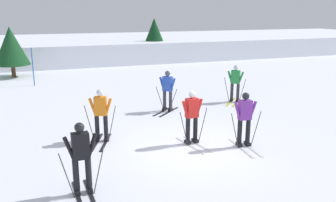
# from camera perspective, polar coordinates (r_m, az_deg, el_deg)

# --- Properties ---
(ground_plane) EXTENTS (120.00, 120.00, 0.00)m
(ground_plane) POSITION_cam_1_polar(r_m,az_deg,el_deg) (11.06, 4.36, -7.39)
(ground_plane) COLOR white
(far_snow_ridge) EXTENTS (80.00, 6.89, 1.64)m
(far_snow_ridge) POSITION_cam_1_polar(r_m,az_deg,el_deg) (30.19, -11.88, 7.76)
(far_snow_ridge) COLOR white
(far_snow_ridge) RESTS_ON ground
(skier_orange) EXTENTS (0.95, 1.63, 1.71)m
(skier_orange) POSITION_cam_1_polar(r_m,az_deg,el_deg) (11.45, -10.73, -1.80)
(skier_orange) COLOR black
(skier_orange) RESTS_ON ground
(skier_purple) EXTENTS (1.00, 1.63, 1.71)m
(skier_purple) POSITION_cam_1_polar(r_m,az_deg,el_deg) (11.05, 12.23, -2.68)
(skier_purple) COLOR silver
(skier_purple) RESTS_ON ground
(skier_black) EXTENTS (1.00, 1.61, 1.71)m
(skier_black) POSITION_cam_1_polar(r_m,az_deg,el_deg) (8.25, -13.77, -8.68)
(skier_black) COLOR black
(skier_black) RESTS_ON ground
(skier_blue) EXTENTS (1.43, 1.35, 1.71)m
(skier_blue) POSITION_cam_1_polar(r_m,az_deg,el_deg) (14.67, -0.09, 1.82)
(skier_blue) COLOR black
(skier_blue) RESTS_ON ground
(skier_red) EXTENTS (0.99, 1.64, 1.71)m
(skier_red) POSITION_cam_1_polar(r_m,az_deg,el_deg) (11.04, 3.88, -2.39)
(skier_red) COLOR silver
(skier_red) RESTS_ON ground
(skier_green) EXTENTS (1.36, 1.43, 1.71)m
(skier_green) POSITION_cam_1_polar(r_m,az_deg,el_deg) (16.49, 10.76, 2.97)
(skier_green) COLOR gold
(skier_green) RESTS_ON ground
(trail_marker_pole) EXTENTS (0.05, 0.05, 2.12)m
(trail_marker_pole) POSITION_cam_1_polar(r_m,az_deg,el_deg) (21.23, -20.90, 5.16)
(trail_marker_pole) COLOR #1E56AD
(trail_marker_pole) RESTS_ON ground
(conifer_far_left) EXTENTS (2.13, 2.13, 3.52)m
(conifer_far_left) POSITION_cam_1_polar(r_m,az_deg,el_deg) (30.21, -2.22, 10.66)
(conifer_far_left) COLOR #513823
(conifer_far_left) RESTS_ON ground
(conifer_far_right) EXTENTS (2.16, 2.16, 3.16)m
(conifer_far_right) POSITION_cam_1_polar(r_m,az_deg,el_deg) (24.39, -23.95, 8.08)
(conifer_far_right) COLOR #513823
(conifer_far_right) RESTS_ON ground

